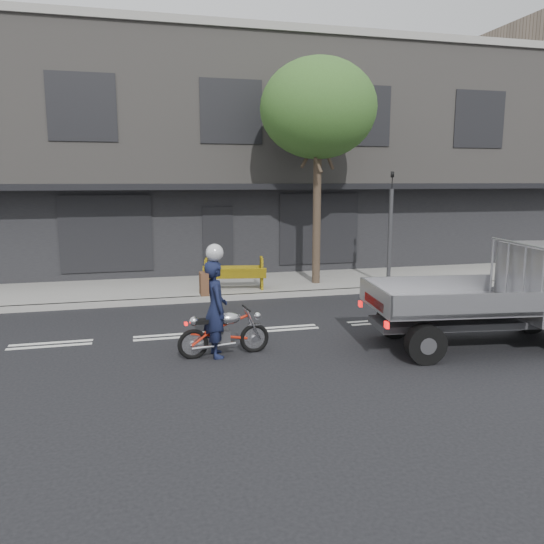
{
  "coord_description": "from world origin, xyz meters",
  "views": [
    {
      "loc": [
        -2.96,
        -10.95,
        3.24
      ],
      "look_at": [
        -0.11,
        0.5,
        1.2
      ],
      "focal_mm": 35.0,
      "sensor_mm": 36.0,
      "label": 1
    }
  ],
  "objects_px": {
    "traffic_light_pole": "(390,235)",
    "motorcycle": "(224,331)",
    "street_tree": "(318,109)",
    "flatbed_ute": "(536,286)",
    "construction_barrier": "(236,275)",
    "rider": "(216,309)"
  },
  "relations": [
    {
      "from": "traffic_light_pole",
      "to": "motorcycle",
      "type": "xyz_separation_m",
      "value": [
        -5.72,
        -4.81,
        -1.19
      ]
    },
    {
      "from": "street_tree",
      "to": "flatbed_ute",
      "type": "relative_size",
      "value": 1.44
    },
    {
      "from": "flatbed_ute",
      "to": "street_tree",
      "type": "bearing_deg",
      "value": 116.8
    },
    {
      "from": "street_tree",
      "to": "construction_barrier",
      "type": "height_order",
      "value": "street_tree"
    },
    {
      "from": "motorcycle",
      "to": "flatbed_ute",
      "type": "distance_m",
      "value": 6.17
    },
    {
      "from": "traffic_light_pole",
      "to": "flatbed_ute",
      "type": "bearing_deg",
      "value": -86.51
    },
    {
      "from": "rider",
      "to": "street_tree",
      "type": "bearing_deg",
      "value": -39.13
    },
    {
      "from": "rider",
      "to": "construction_barrier",
      "type": "xyz_separation_m",
      "value": [
        1.26,
        4.96,
        -0.27
      ]
    },
    {
      "from": "traffic_light_pole",
      "to": "rider",
      "type": "xyz_separation_m",
      "value": [
        -5.87,
        -4.81,
        -0.75
      ]
    },
    {
      "from": "street_tree",
      "to": "motorcycle",
      "type": "bearing_deg",
      "value": -123.3
    },
    {
      "from": "traffic_light_pole",
      "to": "motorcycle",
      "type": "height_order",
      "value": "traffic_light_pole"
    },
    {
      "from": "street_tree",
      "to": "motorcycle",
      "type": "distance_m",
      "value": 8.31
    },
    {
      "from": "motorcycle",
      "to": "construction_barrier",
      "type": "relative_size",
      "value": 1.02
    },
    {
      "from": "rider",
      "to": "flatbed_ute",
      "type": "height_order",
      "value": "flatbed_ute"
    },
    {
      "from": "traffic_light_pole",
      "to": "motorcycle",
      "type": "relative_size",
      "value": 2.0
    },
    {
      "from": "motorcycle",
      "to": "rider",
      "type": "xyz_separation_m",
      "value": [
        -0.15,
        -0.0,
        0.44
      ]
    },
    {
      "from": "motorcycle",
      "to": "rider",
      "type": "bearing_deg",
      "value": 175.24
    },
    {
      "from": "flatbed_ute",
      "to": "traffic_light_pole",
      "type": "bearing_deg",
      "value": 100.47
    },
    {
      "from": "flatbed_ute",
      "to": "rider",
      "type": "bearing_deg",
      "value": 179.26
    },
    {
      "from": "rider",
      "to": "flatbed_ute",
      "type": "relative_size",
      "value": 0.38
    },
    {
      "from": "motorcycle",
      "to": "flatbed_ute",
      "type": "relative_size",
      "value": 0.37
    },
    {
      "from": "street_tree",
      "to": "traffic_light_pole",
      "type": "distance_m",
      "value": 4.23
    }
  ]
}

